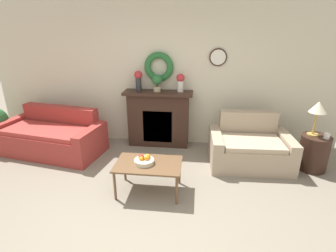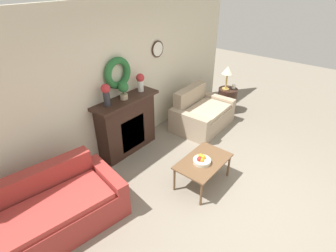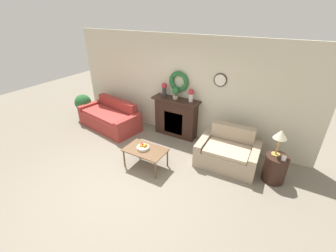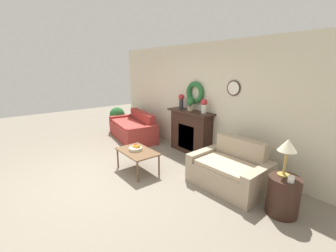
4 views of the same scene
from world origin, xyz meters
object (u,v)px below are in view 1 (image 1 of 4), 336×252
at_px(couch_left, 52,137).
at_px(side_table_by_loveseat, 314,153).
at_px(fruit_bowl, 144,160).
at_px(coffee_table, 148,166).
at_px(loveseat_right, 249,147).
at_px(mug, 327,136).
at_px(potted_plant_on_mantel, 157,82).
at_px(vase_on_mantel_left, 138,79).
at_px(table_lamp, 318,109).
at_px(fireplace, 159,118).
at_px(vase_on_mantel_right, 180,81).

height_order(couch_left, side_table_by_loveseat, couch_left).
distance_m(couch_left, fruit_bowl, 2.27).
xyz_separation_m(coffee_table, fruit_bowl, (-0.06, -0.00, 0.09)).
relative_size(loveseat_right, coffee_table, 1.48).
xyz_separation_m(mug, potted_plant_on_mantel, (-2.81, 0.74, 0.65)).
bearing_deg(vase_on_mantel_left, table_lamp, -11.94).
bearing_deg(table_lamp, fruit_bowl, -158.81).
height_order(fireplace, fruit_bowl, fireplace).
distance_m(loveseat_right, mug, 1.18).
bearing_deg(coffee_table, fireplace, 93.62).
height_order(table_lamp, mug, table_lamp).
distance_m(mug, vase_on_mantel_right, 2.58).
distance_m(fireplace, potted_plant_on_mantel, 0.73).
bearing_deg(vase_on_mantel_right, side_table_by_loveseat, -16.70).
bearing_deg(fruit_bowl, couch_left, 151.83).
bearing_deg(fireplace, couch_left, -163.78).
bearing_deg(fruit_bowl, mug, 17.71).
xyz_separation_m(side_table_by_loveseat, potted_plant_on_mantel, (-2.71, 0.66, 0.99)).
bearing_deg(mug, vase_on_mantel_right, 162.21).
distance_m(couch_left, loveseat_right, 3.62).
bearing_deg(mug, table_lamp, 141.84).
xyz_separation_m(fruit_bowl, vase_on_mantel_right, (0.37, 1.64, 0.79)).
relative_size(coffee_table, table_lamp, 1.63).
bearing_deg(table_lamp, vase_on_mantel_right, 163.98).
height_order(couch_left, vase_on_mantel_right, vase_on_mantel_right).
xyz_separation_m(loveseat_right, mug, (1.12, -0.17, 0.34)).
bearing_deg(loveseat_right, potted_plant_on_mantel, 158.96).
xyz_separation_m(table_lamp, mug, (0.16, -0.13, -0.40)).
distance_m(mug, potted_plant_on_mantel, 2.98).
height_order(fruit_bowl, side_table_by_loveseat, side_table_by_loveseat).
xyz_separation_m(table_lamp, vase_on_mantel_right, (-2.21, 0.64, 0.26)).
bearing_deg(side_table_by_loveseat, loveseat_right, 175.03).
height_order(vase_on_mantel_left, potted_plant_on_mantel, vase_on_mantel_left).
distance_m(couch_left, table_lamp, 4.64).
xyz_separation_m(fireplace, fruit_bowl, (0.05, -1.63, -0.05)).
bearing_deg(fruit_bowl, vase_on_mantel_left, 104.39).
relative_size(couch_left, side_table_by_loveseat, 3.43).
bearing_deg(mug, fruit_bowl, -162.29).
distance_m(fireplace, vase_on_mantel_left, 0.85).
height_order(loveseat_right, fruit_bowl, loveseat_right).
xyz_separation_m(mug, vase_on_mantel_right, (-2.37, 0.76, 0.66)).
height_order(couch_left, fruit_bowl, couch_left).
relative_size(couch_left, potted_plant_on_mantel, 6.39).
distance_m(couch_left, side_table_by_loveseat, 4.64).
relative_size(fireplace, fruit_bowl, 4.70).
xyz_separation_m(loveseat_right, vase_on_mantel_right, (-1.25, 0.59, 1.00)).
bearing_deg(fireplace, fruit_bowl, -88.40).
height_order(side_table_by_loveseat, table_lamp, table_lamp).
bearing_deg(vase_on_mantel_left, couch_left, -160.01).
bearing_deg(mug, coffee_table, -161.96).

